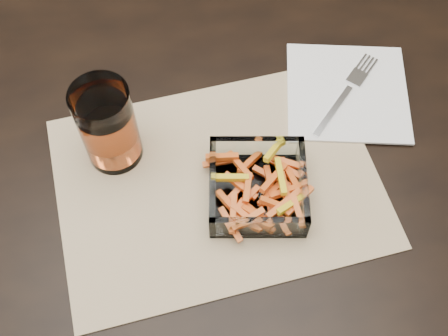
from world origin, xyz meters
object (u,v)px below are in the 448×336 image
Objects in this scene: glass_bowl at (257,188)px; tumbler at (108,127)px; fork at (347,92)px; dining_table at (180,170)px.

glass_bowl is 1.07× the size of tumbler.
tumbler is 0.37m from fork.
fork is (0.36, 0.05, -0.06)m from tumbler.
tumbler reaches higher than dining_table.
fork is at bearing 41.94° from glass_bowl.
tumbler is (-0.19, 0.10, 0.04)m from glass_bowl.
dining_table is 0.19m from glass_bowl.
glass_bowl is 0.22m from tumbler.
glass_bowl is at bearing -27.85° from tumbler.
dining_table is 10.79× the size of glass_bowl.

